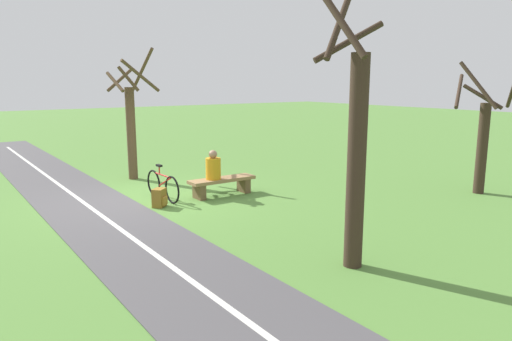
% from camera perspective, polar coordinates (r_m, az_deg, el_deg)
% --- Properties ---
extents(ground_plane, '(80.00, 80.00, 0.00)m').
position_cam_1_polar(ground_plane, '(11.71, -13.23, -3.40)').
color(ground_plane, '#548438').
extents(paved_path, '(2.37, 36.02, 0.02)m').
position_cam_1_polar(paved_path, '(7.70, -11.10, -10.79)').
color(paved_path, '#4C494C').
rests_on(paved_path, ground_plane).
extents(path_centre_line, '(0.36, 32.00, 0.00)m').
position_cam_1_polar(path_centre_line, '(7.70, -11.11, -10.72)').
color(path_centre_line, silver).
rests_on(path_centre_line, paved_path).
extents(bench, '(1.72, 0.47, 0.44)m').
position_cam_1_polar(bench, '(11.74, -4.14, -1.56)').
color(bench, '#937047').
rests_on(bench, ground_plane).
extents(person_seated, '(0.37, 0.37, 0.72)m').
position_cam_1_polar(person_seated, '(11.54, -5.21, 0.41)').
color(person_seated, orange).
rests_on(person_seated, bench).
extents(bicycle, '(0.13, 1.61, 0.84)m').
position_cam_1_polar(bicycle, '(11.50, -11.27, -1.79)').
color(bicycle, black).
rests_on(bicycle, ground_plane).
extents(backpack, '(0.39, 0.39, 0.42)m').
position_cam_1_polar(backpack, '(10.90, -11.63, -3.27)').
color(backpack, olive).
rests_on(backpack, ground_plane).
extents(tree_far_left, '(1.25, 1.25, 4.20)m').
position_cam_1_polar(tree_far_left, '(7.11, 11.90, 2.80)').
color(tree_far_left, '#38281E').
rests_on(tree_far_left, ground_plane).
extents(tree_by_path, '(1.30, 1.41, 3.75)m').
position_cam_1_polar(tree_by_path, '(13.98, -14.89, 5.72)').
color(tree_by_path, brown).
rests_on(tree_by_path, ground_plane).
extents(tree_near_bench, '(1.72, 1.73, 3.29)m').
position_cam_1_polar(tree_near_bench, '(13.03, 25.74, 3.78)').
color(tree_near_bench, '#38281E').
rests_on(tree_near_bench, ground_plane).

